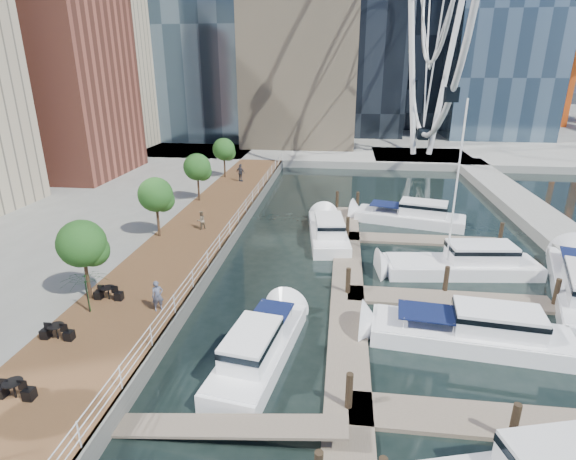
# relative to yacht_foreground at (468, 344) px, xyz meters

# --- Properties ---
(ground) EXTENTS (520.00, 520.00, 0.00)m
(ground) POSITION_rel_yacht_foreground_xyz_m (-9.09, -3.47, 0.00)
(ground) COLOR black
(ground) RESTS_ON ground
(boardwalk) EXTENTS (6.00, 60.00, 1.00)m
(boardwalk) POSITION_rel_yacht_foreground_xyz_m (-18.09, 11.53, 0.50)
(boardwalk) COLOR brown
(boardwalk) RESTS_ON ground
(seawall) EXTENTS (0.25, 60.00, 1.00)m
(seawall) POSITION_rel_yacht_foreground_xyz_m (-15.09, 11.53, 0.50)
(seawall) COLOR #595954
(seawall) RESTS_ON ground
(land_far) EXTENTS (200.00, 114.00, 1.00)m
(land_far) POSITION_rel_yacht_foreground_xyz_m (-9.09, 98.53, 0.50)
(land_far) COLOR gray
(land_far) RESTS_ON ground
(breakwater) EXTENTS (4.00, 60.00, 1.00)m
(breakwater) POSITION_rel_yacht_foreground_xyz_m (10.91, 16.53, 0.50)
(breakwater) COLOR gray
(breakwater) RESTS_ON ground
(pier) EXTENTS (14.00, 12.00, 1.00)m
(pier) POSITION_rel_yacht_foreground_xyz_m (4.91, 48.53, 0.50)
(pier) COLOR gray
(pier) RESTS_ON ground
(railing) EXTENTS (0.10, 60.00, 1.05)m
(railing) POSITION_rel_yacht_foreground_xyz_m (-15.19, 11.53, 1.52)
(railing) COLOR white
(railing) RESTS_ON boardwalk
(floating_docks) EXTENTS (16.00, 34.00, 2.60)m
(floating_docks) POSITION_rel_yacht_foreground_xyz_m (-1.12, 6.51, 0.49)
(floating_docks) COLOR #6D6051
(floating_docks) RESTS_ON ground
(street_trees) EXTENTS (2.60, 42.60, 4.60)m
(street_trees) POSITION_rel_yacht_foreground_xyz_m (-20.49, 10.53, 4.29)
(street_trees) COLOR #3F2B1C
(street_trees) RESTS_ON ground
(cafe_tables) EXTENTS (2.50, 13.70, 0.74)m
(cafe_tables) POSITION_rel_yacht_foreground_xyz_m (-19.49, -5.47, 1.37)
(cafe_tables) COLOR black
(cafe_tables) RESTS_ON ground
(yacht_foreground) EXTENTS (10.94, 4.04, 2.15)m
(yacht_foreground) POSITION_rel_yacht_foreground_xyz_m (0.00, 0.00, 0.00)
(yacht_foreground) COLOR white
(yacht_foreground) RESTS_ON ground
(pedestrian_near) EXTENTS (0.73, 0.68, 1.68)m
(pedestrian_near) POSITION_rel_yacht_foreground_xyz_m (-16.15, -0.27, 1.84)
(pedestrian_near) COLOR slate
(pedestrian_near) RESTS_ON boardwalk
(pedestrian_mid) EXTENTS (0.90, 0.91, 1.48)m
(pedestrian_mid) POSITION_rel_yacht_foreground_xyz_m (-17.76, 12.47, 1.74)
(pedestrian_mid) COLOR #84725B
(pedestrian_mid) RESTS_ON boardwalk
(pedestrian_far) EXTENTS (1.25, 0.96, 1.98)m
(pedestrian_far) POSITION_rel_yacht_foreground_xyz_m (-18.18, 28.72, 1.99)
(pedestrian_far) COLOR #383B47
(pedestrian_far) RESTS_ON boardwalk
(moored_yachts) EXTENTS (24.26, 32.74, 11.50)m
(moored_yachts) POSITION_rel_yacht_foreground_xyz_m (0.53, 7.83, 0.00)
(moored_yachts) COLOR white
(moored_yachts) RESTS_ON ground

